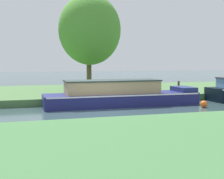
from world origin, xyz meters
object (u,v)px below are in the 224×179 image
Objects in this scene: navy_barge at (121,95)px; mooring_post_near at (179,88)px; channel_buoy at (204,104)px; willow_tree_left at (90,30)px.

navy_barge is 4.32m from mooring_post_near.
navy_barge reaches higher than channel_buoy.
mooring_post_near is at bearing 86.44° from channel_buoy.
navy_barge is 1.25× the size of willow_tree_left.
navy_barge reaches higher than mooring_post_near.
navy_barge is 22.91× the size of channel_buoy.
willow_tree_left is 18.28× the size of channel_buoy.
navy_barge is at bearing -85.78° from willow_tree_left.
willow_tree_left is at bearing 134.74° from mooring_post_near.
mooring_post_near is (4.58, -4.63, -3.85)m from willow_tree_left.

